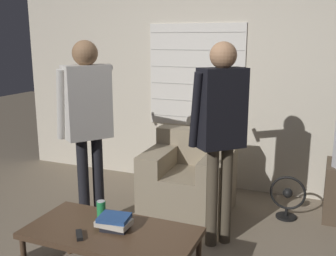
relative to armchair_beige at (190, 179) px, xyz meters
name	(u,v)px	position (x,y,z in m)	size (l,w,h in m)	color
wall_back	(215,79)	(0.01, 0.81, 0.94)	(5.20, 0.08, 2.55)	beige
armchair_beige	(190,179)	(0.00, 0.00, 0.00)	(0.86, 0.79, 0.81)	gray
coffee_table	(111,235)	(-0.08, -1.42, 0.06)	(1.19, 0.59, 0.44)	brown
person_left_standing	(87,112)	(-0.73, -0.68, 0.76)	(0.58, 0.79, 1.72)	black
person_right_standing	(221,121)	(0.44, -0.53, 0.74)	(0.47, 0.77, 1.71)	#4C4233
book_stack	(114,222)	(-0.07, -1.39, 0.15)	(0.23, 0.19, 0.10)	black
soda_can	(101,209)	(-0.25, -1.26, 0.16)	(0.07, 0.07, 0.13)	#238E47
spare_remote	(79,235)	(-0.23, -1.58, 0.11)	(0.11, 0.13, 0.02)	black
floor_fan	(287,197)	(0.95, 0.19, -0.12)	(0.34, 0.20, 0.43)	black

